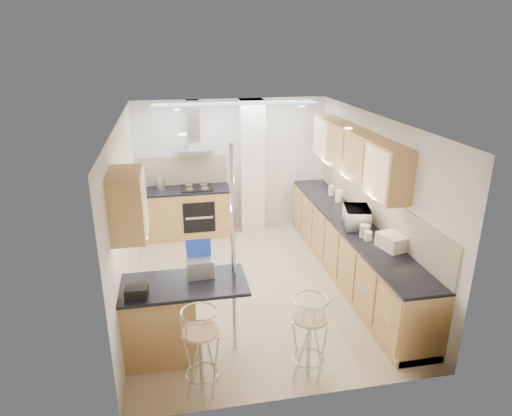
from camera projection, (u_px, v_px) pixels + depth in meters
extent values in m
plane|color=#D3B28D|center=(255.00, 284.00, 6.97)|extent=(4.80, 4.80, 0.00)
cube|color=silver|center=(232.00, 165.00, 8.74)|extent=(3.60, 0.04, 2.50)
cube|color=silver|center=(303.00, 293.00, 4.32)|extent=(3.60, 0.04, 2.50)
cube|color=silver|center=(126.00, 216.00, 6.21)|extent=(0.04, 4.80, 2.50)
cube|color=silver|center=(373.00, 199.00, 6.85)|extent=(0.04, 4.80, 2.50)
cube|color=white|center=(255.00, 120.00, 6.10)|extent=(3.60, 4.80, 0.02)
cube|color=#B69049|center=(355.00, 153.00, 6.97)|extent=(0.34, 3.00, 0.72)
cube|color=#B69049|center=(127.00, 204.00, 4.78)|extent=(0.34, 0.62, 0.72)
cube|color=beige|center=(371.00, 204.00, 6.88)|extent=(0.03, 4.40, 0.56)
cube|color=beige|center=(182.00, 171.00, 8.58)|extent=(1.70, 0.03, 0.56)
cube|color=white|center=(251.00, 167.00, 8.62)|extent=(0.45, 0.40, 2.50)
cube|color=silver|center=(195.00, 150.00, 8.26)|extent=(0.62, 0.48, 0.08)
cube|color=silver|center=(193.00, 125.00, 8.24)|extent=(0.22, 0.20, 0.88)
cylinder|color=silver|center=(233.00, 254.00, 5.10)|extent=(0.05, 0.05, 2.50)
cube|color=black|center=(199.00, 218.00, 8.33)|extent=(0.58, 0.02, 0.58)
cube|color=black|center=(197.00, 188.00, 8.45)|extent=(0.58, 0.50, 0.02)
cube|color=tan|center=(235.00, 103.00, 7.76)|extent=(2.80, 0.35, 0.02)
cube|color=#B69049|center=(350.00, 250.00, 7.08)|extent=(0.60, 4.40, 0.88)
cube|color=black|center=(352.00, 222.00, 6.92)|extent=(0.63, 4.40, 0.04)
cube|color=#B69049|center=(185.00, 213.00, 8.58)|extent=(1.70, 0.60, 0.88)
cube|color=black|center=(183.00, 190.00, 8.42)|extent=(1.70, 0.63, 0.04)
cube|color=#B69049|center=(184.00, 321.00, 5.27)|extent=(1.35, 0.62, 0.90)
cube|color=black|center=(181.00, 285.00, 5.11)|extent=(1.47, 0.72, 0.04)
imported|color=white|center=(357.00, 217.00, 6.66)|extent=(0.47, 0.59, 0.29)
cube|color=#9FA2A7|center=(200.00, 267.00, 5.24)|extent=(0.31, 0.24, 0.21)
cube|color=black|center=(137.00, 292.00, 4.80)|extent=(0.25, 0.19, 0.13)
cylinder|color=white|center=(339.00, 196.00, 7.71)|extent=(0.13, 0.13, 0.20)
cylinder|color=white|center=(332.00, 190.00, 8.06)|extent=(0.14, 0.14, 0.16)
cylinder|color=#B8B193|center=(365.00, 231.00, 6.33)|extent=(0.19, 0.19, 0.18)
cylinder|color=white|center=(368.00, 236.00, 6.23)|extent=(0.10, 0.10, 0.13)
cube|color=white|center=(393.00, 241.00, 5.98)|extent=(0.37, 0.43, 0.19)
cylinder|color=silver|center=(160.00, 183.00, 8.35)|extent=(0.16, 0.16, 0.24)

